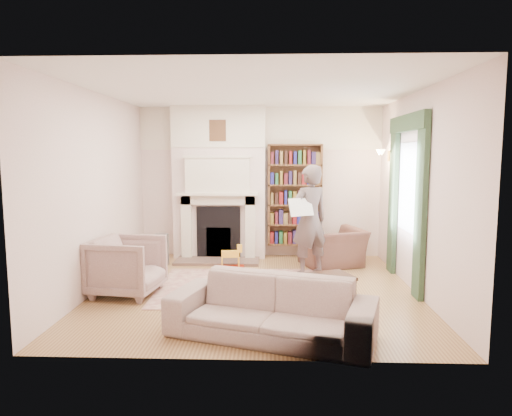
{
  "coord_description": "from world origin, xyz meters",
  "views": [
    {
      "loc": [
        0.25,
        -6.35,
        1.94
      ],
      "look_at": [
        0.0,
        0.25,
        1.15
      ],
      "focal_mm": 32.0,
      "sensor_mm": 36.0,
      "label": 1
    }
  ],
  "objects_px": {
    "sofa": "(271,308)",
    "paraffin_heater": "(162,249)",
    "man_reading": "(310,220)",
    "rocking_horse": "(230,257)",
    "armchair_left": "(127,266)",
    "coffee_table": "(323,293)",
    "bookcase": "(295,195)",
    "armchair_reading": "(332,247)"
  },
  "relations": [
    {
      "from": "armchair_reading",
      "to": "armchair_left",
      "type": "relative_size",
      "value": 1.13
    },
    {
      "from": "armchair_reading",
      "to": "man_reading",
      "type": "height_order",
      "value": "man_reading"
    },
    {
      "from": "armchair_reading",
      "to": "coffee_table",
      "type": "height_order",
      "value": "armchair_reading"
    },
    {
      "from": "paraffin_heater",
      "to": "rocking_horse",
      "type": "bearing_deg",
      "value": -11.02
    },
    {
      "from": "armchair_left",
      "to": "coffee_table",
      "type": "xyz_separation_m",
      "value": [
        2.62,
        -0.58,
        -0.18
      ]
    },
    {
      "from": "man_reading",
      "to": "rocking_horse",
      "type": "height_order",
      "value": "man_reading"
    },
    {
      "from": "paraffin_heater",
      "to": "rocking_horse",
      "type": "relative_size",
      "value": 1.18
    },
    {
      "from": "man_reading",
      "to": "coffee_table",
      "type": "height_order",
      "value": "man_reading"
    },
    {
      "from": "man_reading",
      "to": "rocking_horse",
      "type": "relative_size",
      "value": 3.78
    },
    {
      "from": "bookcase",
      "to": "rocking_horse",
      "type": "xyz_separation_m",
      "value": [
        -1.12,
        -0.93,
        -0.97
      ]
    },
    {
      "from": "paraffin_heater",
      "to": "coffee_table",
      "type": "bearing_deg",
      "value": -41.78
    },
    {
      "from": "bookcase",
      "to": "paraffin_heater",
      "type": "xyz_separation_m",
      "value": [
        -2.34,
        -0.7,
        -0.9
      ]
    },
    {
      "from": "coffee_table",
      "to": "armchair_left",
      "type": "bearing_deg",
      "value": 145.53
    },
    {
      "from": "paraffin_heater",
      "to": "armchair_reading",
      "type": "bearing_deg",
      "value": 0.61
    },
    {
      "from": "armchair_left",
      "to": "paraffin_heater",
      "type": "relative_size",
      "value": 1.6
    },
    {
      "from": "armchair_left",
      "to": "rocking_horse",
      "type": "bearing_deg",
      "value": -33.39
    },
    {
      "from": "armchair_reading",
      "to": "armchair_left",
      "type": "bearing_deg",
      "value": 10.9
    },
    {
      "from": "armchair_reading",
      "to": "armchair_left",
      "type": "height_order",
      "value": "armchair_left"
    },
    {
      "from": "bookcase",
      "to": "man_reading",
      "type": "xyz_separation_m",
      "value": [
        0.18,
        -1.27,
        -0.29
      ]
    },
    {
      "from": "sofa",
      "to": "bookcase",
      "type": "bearing_deg",
      "value": 101.17
    },
    {
      "from": "bookcase",
      "to": "rocking_horse",
      "type": "relative_size",
      "value": 3.96
    },
    {
      "from": "armchair_left",
      "to": "paraffin_heater",
      "type": "height_order",
      "value": "armchair_left"
    },
    {
      "from": "bookcase",
      "to": "coffee_table",
      "type": "bearing_deg",
      "value": -85.74
    },
    {
      "from": "armchair_left",
      "to": "man_reading",
      "type": "relative_size",
      "value": 0.5
    },
    {
      "from": "armchair_left",
      "to": "rocking_horse",
      "type": "xyz_separation_m",
      "value": [
        1.28,
        1.48,
        -0.2
      ]
    },
    {
      "from": "coffee_table",
      "to": "rocking_horse",
      "type": "bearing_deg",
      "value": 101.16
    },
    {
      "from": "sofa",
      "to": "coffee_table",
      "type": "relative_size",
      "value": 3.09
    },
    {
      "from": "bookcase",
      "to": "armchair_reading",
      "type": "relative_size",
      "value": 1.85
    },
    {
      "from": "coffee_table",
      "to": "paraffin_heater",
      "type": "height_order",
      "value": "paraffin_heater"
    },
    {
      "from": "paraffin_heater",
      "to": "sofa",
      "type": "bearing_deg",
      "value": -58.27
    },
    {
      "from": "coffee_table",
      "to": "sofa",
      "type": "bearing_deg",
      "value": -150.0
    },
    {
      "from": "rocking_horse",
      "to": "sofa",
      "type": "bearing_deg",
      "value": -83.29
    },
    {
      "from": "armchair_reading",
      "to": "paraffin_heater",
      "type": "height_order",
      "value": "armchair_reading"
    },
    {
      "from": "sofa",
      "to": "paraffin_heater",
      "type": "height_order",
      "value": "sofa"
    },
    {
      "from": "man_reading",
      "to": "coffee_table",
      "type": "relative_size",
      "value": 2.53
    },
    {
      "from": "man_reading",
      "to": "coffee_table",
      "type": "distance_m",
      "value": 1.85
    },
    {
      "from": "rocking_horse",
      "to": "paraffin_heater",
      "type": "bearing_deg",
      "value": 161.95
    },
    {
      "from": "armchair_left",
      "to": "coffee_table",
      "type": "relative_size",
      "value": 1.26
    },
    {
      "from": "sofa",
      "to": "paraffin_heater",
      "type": "xyz_separation_m",
      "value": [
        -1.93,
        3.11,
        -0.04
      ]
    },
    {
      "from": "bookcase",
      "to": "coffee_table",
      "type": "xyz_separation_m",
      "value": [
        0.22,
        -2.99,
        -0.95
      ]
    },
    {
      "from": "armchair_reading",
      "to": "man_reading",
      "type": "distance_m",
      "value": 0.94
    },
    {
      "from": "armchair_reading",
      "to": "paraffin_heater",
      "type": "xyz_separation_m",
      "value": [
        -2.97,
        -0.03,
        -0.05
      ]
    }
  ]
}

